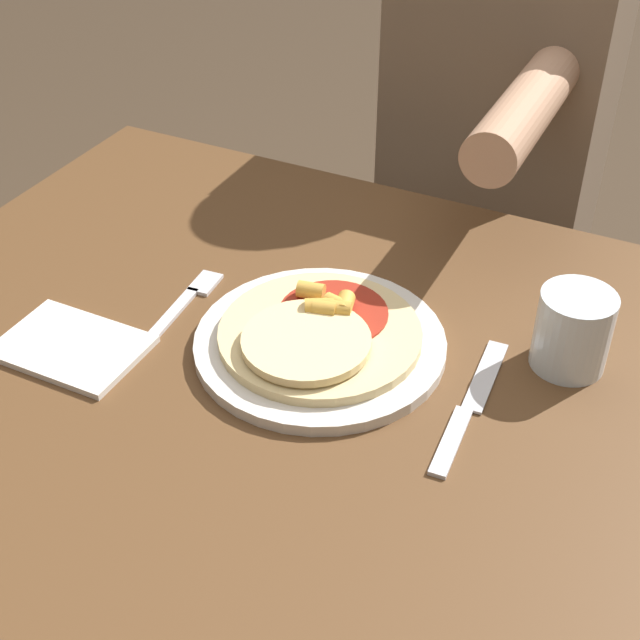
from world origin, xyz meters
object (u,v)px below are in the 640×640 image
object	(u,v)px
pizza	(318,333)
drinking_glass	(573,331)
knife	(469,407)
person_diner	(495,141)
fork	(182,305)
dining_table	(316,443)
plate	(320,343)

from	to	relation	value
pizza	drinking_glass	size ratio (longest dim) A/B	2.51
knife	person_diner	distance (m)	0.66
fork	drinking_glass	size ratio (longest dim) A/B	1.95
knife	drinking_glass	world-z (taller)	drinking_glass
pizza	dining_table	bearing A→B (deg)	-68.88
fork	drinking_glass	distance (m)	0.45
plate	fork	size ratio (longest dim) A/B	1.60
plate	person_diner	distance (m)	0.62
dining_table	plate	size ratio (longest dim) A/B	3.92
drinking_glass	person_diner	distance (m)	0.58
dining_table	knife	distance (m)	0.21
pizza	drinking_glass	distance (m)	0.27
dining_table	plate	world-z (taller)	plate
fork	drinking_glass	bearing A→B (deg)	12.83
plate	drinking_glass	size ratio (longest dim) A/B	3.11
knife	drinking_glass	size ratio (longest dim) A/B	2.44
fork	drinking_glass	xyz separation A→B (m)	(0.44, 0.10, 0.04)
dining_table	fork	xyz separation A→B (m)	(-0.19, 0.03, 0.12)
drinking_glass	plate	bearing A→B (deg)	-159.19
dining_table	drinking_glass	distance (m)	0.32
plate	person_diner	bearing A→B (deg)	88.85
knife	drinking_glass	xyz separation A→B (m)	(0.07, 0.12, 0.04)
fork	plate	bearing A→B (deg)	0.87
dining_table	drinking_glass	xyz separation A→B (m)	(0.24, 0.13, 0.16)
drinking_glass	knife	bearing A→B (deg)	-121.62
plate	person_diner	world-z (taller)	person_diner
dining_table	person_diner	bearing A→B (deg)	89.91
person_diner	plate	bearing A→B (deg)	-91.15
drinking_glass	person_diner	xyz separation A→B (m)	(-0.24, 0.52, -0.06)
plate	drinking_glass	bearing A→B (deg)	20.81
pizza	drinking_glass	xyz separation A→B (m)	(0.25, 0.10, 0.02)
knife	fork	bearing A→B (deg)	177.24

